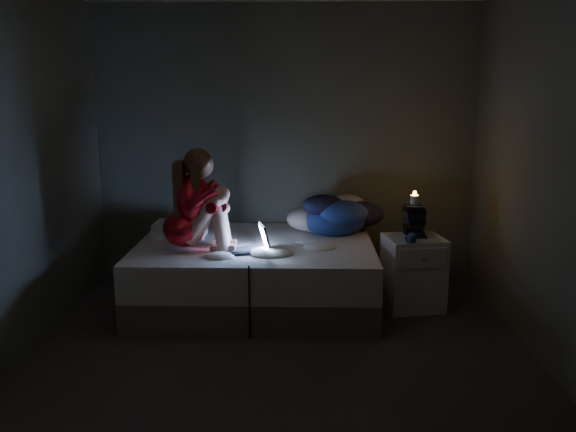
{
  "coord_description": "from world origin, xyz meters",
  "views": [
    {
      "loc": [
        0.17,
        -3.91,
        1.86
      ],
      "look_at": [
        0.05,
        1.0,
        0.8
      ],
      "focal_mm": 37.96,
      "sensor_mm": 36.0,
      "label": 1
    }
  ],
  "objects_px": {
    "candle": "(415,198)",
    "phone": "(408,240)",
    "bed": "(256,273)",
    "nightstand": "(413,273)",
    "woman": "(183,199)",
    "laptop": "(248,238)"
  },
  "relations": [
    {
      "from": "candle",
      "to": "phone",
      "type": "height_order",
      "value": "candle"
    },
    {
      "from": "bed",
      "to": "nightstand",
      "type": "bearing_deg",
      "value": -2.88
    },
    {
      "from": "woman",
      "to": "phone",
      "type": "xyz_separation_m",
      "value": [
        1.82,
        0.07,
        -0.34
      ]
    },
    {
      "from": "woman",
      "to": "laptop",
      "type": "bearing_deg",
      "value": -8.66
    },
    {
      "from": "laptop",
      "to": "phone",
      "type": "bearing_deg",
      "value": -9.33
    },
    {
      "from": "woman",
      "to": "nightstand",
      "type": "xyz_separation_m",
      "value": [
        1.9,
        0.18,
        -0.65
      ]
    },
    {
      "from": "woman",
      "to": "nightstand",
      "type": "height_order",
      "value": "woman"
    },
    {
      "from": "candle",
      "to": "phone",
      "type": "relative_size",
      "value": 0.57
    },
    {
      "from": "woman",
      "to": "bed",
      "type": "bearing_deg",
      "value": 21.1
    },
    {
      "from": "candle",
      "to": "laptop",
      "type": "bearing_deg",
      "value": -168.18
    },
    {
      "from": "phone",
      "to": "woman",
      "type": "bearing_deg",
      "value": -165.14
    },
    {
      "from": "laptop",
      "to": "phone",
      "type": "height_order",
      "value": "laptop"
    },
    {
      "from": "phone",
      "to": "bed",
      "type": "bearing_deg",
      "value": -175.14
    },
    {
      "from": "nightstand",
      "to": "candle",
      "type": "bearing_deg",
      "value": 85.33
    },
    {
      "from": "laptop",
      "to": "nightstand",
      "type": "height_order",
      "value": "laptop"
    },
    {
      "from": "bed",
      "to": "phone",
      "type": "bearing_deg",
      "value": -7.68
    },
    {
      "from": "laptop",
      "to": "phone",
      "type": "relative_size",
      "value": 2.34
    },
    {
      "from": "woman",
      "to": "candle",
      "type": "distance_m",
      "value": 1.9
    },
    {
      "from": "nightstand",
      "to": "phone",
      "type": "relative_size",
      "value": 4.41
    },
    {
      "from": "woman",
      "to": "candle",
      "type": "relative_size",
      "value": 10.4
    },
    {
      "from": "woman",
      "to": "phone",
      "type": "distance_m",
      "value": 1.85
    },
    {
      "from": "laptop",
      "to": "woman",
      "type": "bearing_deg",
      "value": 158.71
    }
  ]
}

